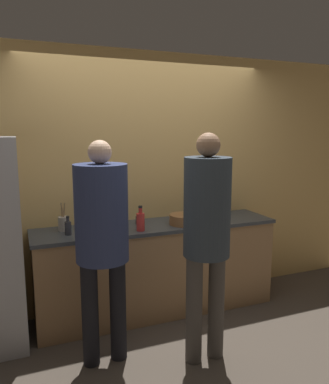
{
  "coord_description": "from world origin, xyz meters",
  "views": [
    {
      "loc": [
        -1.26,
        -3.04,
        1.83
      ],
      "look_at": [
        0.0,
        0.13,
        1.26
      ],
      "focal_mm": 35.0,
      "sensor_mm": 36.0,
      "label": 1
    }
  ],
  "objects_px": {
    "person_left": "(102,230)",
    "bottle_dark": "(68,227)",
    "bottle_amber": "(206,216)",
    "cup_black": "(139,220)",
    "fruit_bowl": "(184,219)",
    "person_center": "(207,228)",
    "utensil_crock": "(63,223)",
    "cup_blue": "(85,224)",
    "bottle_red": "(141,221)"
  },
  "relations": [
    {
      "from": "person_left",
      "to": "bottle_dark",
      "type": "height_order",
      "value": "person_left"
    },
    {
      "from": "bottle_amber",
      "to": "cup_black",
      "type": "height_order",
      "value": "bottle_amber"
    },
    {
      "from": "person_left",
      "to": "bottle_dark",
      "type": "distance_m",
      "value": 0.61
    },
    {
      "from": "person_left",
      "to": "fruit_bowl",
      "type": "height_order",
      "value": "person_left"
    },
    {
      "from": "person_center",
      "to": "utensil_crock",
      "type": "distance_m",
      "value": 1.38
    },
    {
      "from": "person_center",
      "to": "cup_blue",
      "type": "relative_size",
      "value": 19.96
    },
    {
      "from": "bottle_amber",
      "to": "bottle_red",
      "type": "height_order",
      "value": "bottle_red"
    },
    {
      "from": "utensil_crock",
      "to": "cup_blue",
      "type": "distance_m",
      "value": 0.2
    },
    {
      "from": "utensil_crock",
      "to": "cup_blue",
      "type": "xyz_separation_m",
      "value": [
        0.2,
        -0.0,
        -0.03
      ]
    },
    {
      "from": "person_left",
      "to": "person_center",
      "type": "height_order",
      "value": "person_center"
    },
    {
      "from": "utensil_crock",
      "to": "cup_blue",
      "type": "height_order",
      "value": "utensil_crock"
    },
    {
      "from": "person_center",
      "to": "cup_blue",
      "type": "height_order",
      "value": "person_center"
    },
    {
      "from": "person_left",
      "to": "person_center",
      "type": "bearing_deg",
      "value": -19.17
    },
    {
      "from": "fruit_bowl",
      "to": "cup_black",
      "type": "relative_size",
      "value": 3.75
    },
    {
      "from": "bottle_red",
      "to": "person_left",
      "type": "bearing_deg",
      "value": -134.43
    },
    {
      "from": "bottle_red",
      "to": "cup_blue",
      "type": "bearing_deg",
      "value": 151.1
    },
    {
      "from": "person_left",
      "to": "utensil_crock",
      "type": "height_order",
      "value": "person_left"
    },
    {
      "from": "person_left",
      "to": "utensil_crock",
      "type": "bearing_deg",
      "value": 105.51
    },
    {
      "from": "person_center",
      "to": "bottle_red",
      "type": "height_order",
      "value": "person_center"
    },
    {
      "from": "fruit_bowl",
      "to": "utensil_crock",
      "type": "height_order",
      "value": "utensil_crock"
    },
    {
      "from": "person_center",
      "to": "utensil_crock",
      "type": "bearing_deg",
      "value": 134.02
    },
    {
      "from": "bottle_red",
      "to": "cup_blue",
      "type": "distance_m",
      "value": 0.53
    },
    {
      "from": "person_center",
      "to": "fruit_bowl",
      "type": "xyz_separation_m",
      "value": [
        0.18,
        0.8,
        -0.13
      ]
    },
    {
      "from": "cup_blue",
      "to": "bottle_dark",
      "type": "bearing_deg",
      "value": -139.41
    },
    {
      "from": "utensil_crock",
      "to": "cup_black",
      "type": "height_order",
      "value": "utensil_crock"
    },
    {
      "from": "person_left",
      "to": "fruit_bowl",
      "type": "bearing_deg",
      "value": 29.86
    },
    {
      "from": "utensil_crock",
      "to": "person_center",
      "type": "bearing_deg",
      "value": -45.98
    },
    {
      "from": "person_center",
      "to": "bottle_red",
      "type": "bearing_deg",
      "value": 112.03
    },
    {
      "from": "person_center",
      "to": "cup_black",
      "type": "distance_m",
      "value": 1.01
    },
    {
      "from": "cup_blue",
      "to": "bottle_red",
      "type": "bearing_deg",
      "value": -28.9
    },
    {
      "from": "bottle_dark",
      "to": "cup_black",
      "type": "xyz_separation_m",
      "value": [
        0.7,
        0.14,
        -0.03
      ]
    },
    {
      "from": "utensil_crock",
      "to": "bottle_amber",
      "type": "bearing_deg",
      "value": -8.22
    },
    {
      "from": "fruit_bowl",
      "to": "bottle_dark",
      "type": "height_order",
      "value": "bottle_dark"
    },
    {
      "from": "person_center",
      "to": "fruit_bowl",
      "type": "height_order",
      "value": "person_center"
    },
    {
      "from": "fruit_bowl",
      "to": "bottle_dark",
      "type": "distance_m",
      "value": 1.11
    },
    {
      "from": "person_left",
      "to": "cup_blue",
      "type": "bearing_deg",
      "value": 90.45
    },
    {
      "from": "person_center",
      "to": "bottle_dark",
      "type": "bearing_deg",
      "value": 138.18
    },
    {
      "from": "utensil_crock",
      "to": "bottle_red",
      "type": "distance_m",
      "value": 0.71
    },
    {
      "from": "bottle_amber",
      "to": "cup_blue",
      "type": "xyz_separation_m",
      "value": [
        -1.18,
        0.2,
        -0.02
      ]
    },
    {
      "from": "bottle_amber",
      "to": "bottle_dark",
      "type": "bearing_deg",
      "value": 178.06
    },
    {
      "from": "fruit_bowl",
      "to": "utensil_crock",
      "type": "bearing_deg",
      "value": 170.4
    },
    {
      "from": "utensil_crock",
      "to": "bottle_dark",
      "type": "distance_m",
      "value": 0.15
    },
    {
      "from": "fruit_bowl",
      "to": "bottle_red",
      "type": "xyz_separation_m",
      "value": [
        -0.47,
        -0.07,
        0.04
      ]
    },
    {
      "from": "fruit_bowl",
      "to": "utensil_crock",
      "type": "relative_size",
      "value": 1.09
    },
    {
      "from": "fruit_bowl",
      "to": "bottle_amber",
      "type": "xyz_separation_m",
      "value": [
        0.24,
        -0.01,
        0.01
      ]
    },
    {
      "from": "cup_black",
      "to": "cup_blue",
      "type": "height_order",
      "value": "cup_blue"
    },
    {
      "from": "bottle_amber",
      "to": "bottle_red",
      "type": "relative_size",
      "value": 0.69
    },
    {
      "from": "person_center",
      "to": "bottle_dark",
      "type": "height_order",
      "value": "person_center"
    },
    {
      "from": "cup_black",
      "to": "bottle_red",
      "type": "bearing_deg",
      "value": -105.01
    },
    {
      "from": "cup_blue",
      "to": "person_left",
      "type": "bearing_deg",
      "value": -89.55
    }
  ]
}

